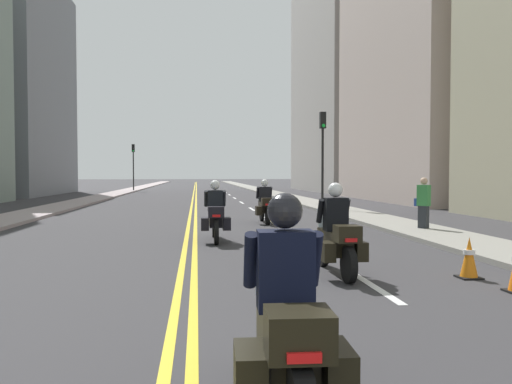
{
  "coord_description": "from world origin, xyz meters",
  "views": [
    {
      "loc": [
        0.17,
        0.19,
        1.79
      ],
      "look_at": [
        2.05,
        16.38,
        1.21
      ],
      "focal_mm": 35.85,
      "sensor_mm": 36.0,
      "label": 1
    }
  ],
  "objects_px": {
    "motorcycle_2": "(215,216)",
    "pedestrian_0": "(423,204)",
    "motorcycle_3": "(265,205)",
    "motorcycle_1": "(337,238)",
    "traffic_cone_0": "(469,258)",
    "motorcycle_0": "(286,332)",
    "traffic_light_far": "(133,159)",
    "traffic_light_near": "(323,143)"
  },
  "relations": [
    {
      "from": "motorcycle_2",
      "to": "traffic_cone_0",
      "type": "bearing_deg",
      "value": -51.98
    },
    {
      "from": "motorcycle_1",
      "to": "motorcycle_2",
      "type": "xyz_separation_m",
      "value": [
        -1.96,
        4.83,
        0.01
      ]
    },
    {
      "from": "motorcycle_0",
      "to": "motorcycle_3",
      "type": "distance_m",
      "value": 14.87
    },
    {
      "from": "traffic_light_near",
      "to": "motorcycle_2",
      "type": "bearing_deg",
      "value": -117.2
    },
    {
      "from": "motorcycle_2",
      "to": "traffic_light_far",
      "type": "xyz_separation_m",
      "value": [
        -6.98,
        40.27,
        2.66
      ]
    },
    {
      "from": "motorcycle_1",
      "to": "pedestrian_0",
      "type": "height_order",
      "value": "pedestrian_0"
    },
    {
      "from": "motorcycle_3",
      "to": "pedestrian_0",
      "type": "relative_size",
      "value": 1.26
    },
    {
      "from": "motorcycle_2",
      "to": "motorcycle_3",
      "type": "height_order",
      "value": "motorcycle_2"
    },
    {
      "from": "pedestrian_0",
      "to": "traffic_cone_0",
      "type": "bearing_deg",
      "value": 123.36
    },
    {
      "from": "motorcycle_1",
      "to": "motorcycle_3",
      "type": "xyz_separation_m",
      "value": [
        0.01,
        9.58,
        -0.01
      ]
    },
    {
      "from": "motorcycle_0",
      "to": "motorcycle_1",
      "type": "xyz_separation_m",
      "value": [
        1.82,
        5.18,
        -0.01
      ]
    },
    {
      "from": "motorcycle_0",
      "to": "motorcycle_2",
      "type": "bearing_deg",
      "value": 92.99
    },
    {
      "from": "motorcycle_3",
      "to": "pedestrian_0",
      "type": "bearing_deg",
      "value": -37.14
    },
    {
      "from": "traffic_light_far",
      "to": "motorcycle_1",
      "type": "bearing_deg",
      "value": -78.79
    },
    {
      "from": "traffic_light_far",
      "to": "traffic_light_near",
      "type": "bearing_deg",
      "value": -66.64
    },
    {
      "from": "motorcycle_2",
      "to": "traffic_cone_0",
      "type": "height_order",
      "value": "motorcycle_2"
    },
    {
      "from": "motorcycle_0",
      "to": "traffic_light_far",
      "type": "bearing_deg",
      "value": 100.24
    },
    {
      "from": "motorcycle_2",
      "to": "pedestrian_0",
      "type": "distance_m",
      "value": 6.61
    },
    {
      "from": "motorcycle_2",
      "to": "pedestrian_0",
      "type": "xyz_separation_m",
      "value": [
        6.44,
        1.45,
        0.2
      ]
    },
    {
      "from": "motorcycle_0",
      "to": "pedestrian_0",
      "type": "distance_m",
      "value": 13.07
    },
    {
      "from": "motorcycle_1",
      "to": "motorcycle_2",
      "type": "relative_size",
      "value": 0.97
    },
    {
      "from": "motorcycle_2",
      "to": "traffic_light_far",
      "type": "bearing_deg",
      "value": 99.93
    },
    {
      "from": "motorcycle_0",
      "to": "traffic_light_far",
      "type": "distance_m",
      "value": 50.84
    },
    {
      "from": "traffic_light_near",
      "to": "traffic_light_far",
      "type": "height_order",
      "value": "traffic_light_far"
    },
    {
      "from": "motorcycle_1",
      "to": "traffic_light_far",
      "type": "relative_size",
      "value": 0.45
    },
    {
      "from": "motorcycle_0",
      "to": "traffic_light_near",
      "type": "distance_m",
      "value": 21.89
    },
    {
      "from": "motorcycle_1",
      "to": "traffic_light_near",
      "type": "distance_m",
      "value": 16.48
    },
    {
      "from": "pedestrian_0",
      "to": "motorcycle_1",
      "type": "bearing_deg",
      "value": 106.55
    },
    {
      "from": "traffic_light_near",
      "to": "traffic_cone_0",
      "type": "bearing_deg",
      "value": -95.3
    },
    {
      "from": "traffic_cone_0",
      "to": "traffic_light_near",
      "type": "bearing_deg",
      "value": 84.7
    },
    {
      "from": "motorcycle_2",
      "to": "traffic_light_near",
      "type": "bearing_deg",
      "value": 62.9
    },
    {
      "from": "motorcycle_2",
      "to": "motorcycle_3",
      "type": "distance_m",
      "value": 5.15
    },
    {
      "from": "motorcycle_3",
      "to": "traffic_cone_0",
      "type": "height_order",
      "value": "motorcycle_3"
    },
    {
      "from": "motorcycle_2",
      "to": "motorcycle_3",
      "type": "xyz_separation_m",
      "value": [
        1.97,
        4.76,
        -0.01
      ]
    },
    {
      "from": "motorcycle_0",
      "to": "motorcycle_2",
      "type": "xyz_separation_m",
      "value": [
        -0.14,
        10.0,
        0.0
      ]
    },
    {
      "from": "traffic_light_near",
      "to": "motorcycle_3",
      "type": "bearing_deg",
      "value": -120.53
    },
    {
      "from": "motorcycle_1",
      "to": "motorcycle_3",
      "type": "distance_m",
      "value": 9.58
    },
    {
      "from": "traffic_cone_0",
      "to": "motorcycle_3",
      "type": "bearing_deg",
      "value": 102.17
    },
    {
      "from": "motorcycle_0",
      "to": "traffic_light_near",
      "type": "relative_size",
      "value": 0.44
    },
    {
      "from": "motorcycle_3",
      "to": "motorcycle_2",
      "type": "bearing_deg",
      "value": -113.14
    },
    {
      "from": "traffic_light_far",
      "to": "motorcycle_0",
      "type": "bearing_deg",
      "value": -81.94
    },
    {
      "from": "motorcycle_3",
      "to": "traffic_light_far",
      "type": "xyz_separation_m",
      "value": [
        -8.95,
        35.51,
        2.68
      ]
    }
  ]
}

